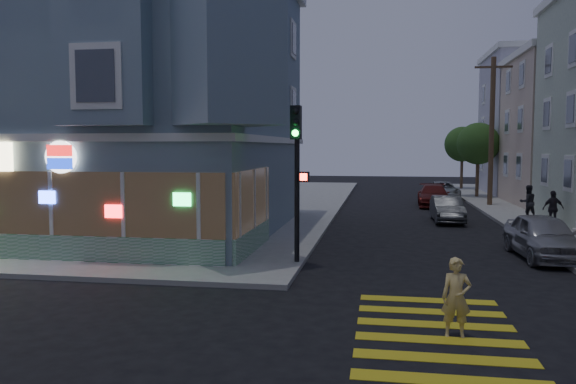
% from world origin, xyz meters
% --- Properties ---
extents(ground, '(120.00, 120.00, 0.00)m').
position_xyz_m(ground, '(0.00, 0.00, 0.00)').
color(ground, black).
rests_on(ground, ground).
extents(sidewalk_nw, '(33.00, 42.00, 0.15)m').
position_xyz_m(sidewalk_nw, '(-13.50, 23.00, 0.07)').
color(sidewalk_nw, gray).
rests_on(sidewalk_nw, ground).
extents(corner_building, '(14.60, 14.60, 11.40)m').
position_xyz_m(corner_building, '(-6.00, 10.98, 5.82)').
color(corner_building, gray).
rests_on(corner_building, sidewalk_nw).
extents(row_house_d, '(12.00, 8.60, 10.50)m').
position_xyz_m(row_house_d, '(19.50, 34.00, 5.40)').
color(row_house_d, '#ACA9BA').
rests_on(row_house_d, sidewalk_ne).
extents(utility_pole, '(2.20, 0.30, 9.00)m').
position_xyz_m(utility_pole, '(12.00, 24.00, 4.80)').
color(utility_pole, '#4C3826').
rests_on(utility_pole, sidewalk_ne).
extents(street_tree_near, '(3.00, 3.00, 5.30)m').
position_xyz_m(street_tree_near, '(12.20, 30.00, 3.94)').
color(street_tree_near, '#4C3826').
rests_on(street_tree_near, sidewalk_ne).
extents(street_tree_far, '(3.00, 3.00, 5.30)m').
position_xyz_m(street_tree_far, '(12.20, 38.00, 3.94)').
color(street_tree_far, '#4C3826').
rests_on(street_tree_far, sidewalk_ne).
extents(running_child, '(0.58, 0.39, 1.57)m').
position_xyz_m(running_child, '(6.84, -0.93, 0.78)').
color(running_child, '#DBC070').
rests_on(running_child, ground).
extents(pedestrian_a, '(0.94, 0.80, 1.69)m').
position_xyz_m(pedestrian_a, '(12.53, 17.07, 0.99)').
color(pedestrian_a, black).
rests_on(pedestrian_a, sidewalk_ne).
extents(pedestrian_b, '(1.00, 0.55, 1.61)m').
position_xyz_m(pedestrian_b, '(13.00, 14.57, 0.95)').
color(pedestrian_b, black).
rests_on(pedestrian_b, sidewalk_ne).
extents(parked_car_a, '(1.98, 4.45, 1.49)m').
position_xyz_m(parked_car_a, '(10.70, 7.53, 0.74)').
color(parked_car_a, '#939499').
rests_on(parked_car_a, ground).
extents(parked_car_b, '(1.40, 3.90, 1.28)m').
position_xyz_m(parked_car_b, '(8.60, 16.40, 0.64)').
color(parked_car_b, '#3D3F42').
rests_on(parked_car_b, ground).
extents(parked_car_c, '(2.07, 4.71, 1.35)m').
position_xyz_m(parked_car_c, '(8.60, 23.82, 0.67)').
color(parked_car_c, '#5C1815').
rests_on(parked_car_c, ground).
extents(parked_car_d, '(2.21, 4.56, 1.25)m').
position_xyz_m(parked_car_d, '(9.69, 29.02, 0.63)').
color(parked_car_d, '#979CA1').
rests_on(parked_car_d, ground).
extents(traffic_signal, '(0.57, 0.54, 4.83)m').
position_xyz_m(traffic_signal, '(2.82, 4.88, 3.41)').
color(traffic_signal, black).
rests_on(traffic_signal, sidewalk_nw).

